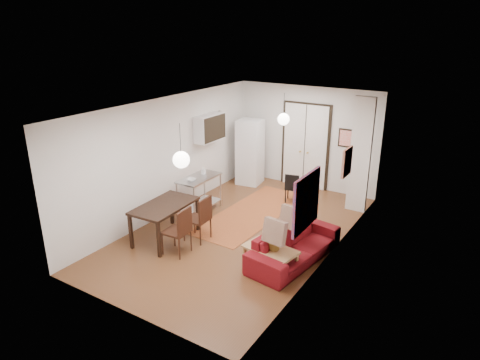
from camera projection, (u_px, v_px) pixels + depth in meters
The scene contains 27 objects.
floor at pixel (241, 231), 9.84m from camera, with size 7.00×7.00×0.00m, color brown.
ceiling at pixel (241, 105), 8.85m from camera, with size 4.20×7.00×0.02m, color silver.
wall_back at pixel (306, 138), 12.13m from camera, with size 4.20×0.02×2.90m, color silver.
wall_front at pixel (121, 234), 6.56m from camera, with size 4.20×0.02×2.90m, color silver.
wall_left at pixel (168, 157), 10.39m from camera, with size 0.02×7.00×2.90m, color silver.
wall_right at pixel (333, 190), 8.30m from camera, with size 0.02×7.00×2.90m, color silver.
double_doors at pixel (305, 146), 12.18m from camera, with size 1.44×0.06×2.50m, color white.
stub_partition at pixel (360, 156), 10.46m from camera, with size 0.50×0.10×2.90m, color silver.
wall_cabinet at pixel (210, 128), 11.34m from camera, with size 0.35×1.00×0.70m, color white.
painting_popart at pixel (306, 202), 7.25m from camera, with size 0.05×1.00×1.00m, color red.
painting_abstract at pixel (347, 162), 8.83m from camera, with size 0.05×0.50×0.60m, color beige.
poster_back at pixel (346, 138), 11.49m from camera, with size 0.40×0.03×0.50m, color red.
print_left at pixel (216, 122), 11.80m from camera, with size 0.03×0.44×0.54m, color #91603C.
pendant_back at pixel (284, 119), 10.66m from camera, with size 0.30×0.30×0.80m.
pendant_front at pixel (181, 160), 7.48m from camera, with size 0.30×0.30×0.80m.
kilim_rug at pixel (252, 213), 10.79m from camera, with size 1.37×3.65×0.01m, color #AD552B.
sofa at pixel (295, 245), 8.53m from camera, with size 0.88×2.24×0.65m, color maroon.
coffee_table at pixel (270, 251), 8.18m from camera, with size 1.11×0.74×0.46m.
potted_plant at pixel (275, 239), 8.03m from camera, with size 0.40×0.35×0.44m, color #316E33.
kitchen_counter at pixel (199, 189), 10.68m from camera, with size 0.61×1.20×0.92m.
bowl at pixel (191, 180), 10.32m from camera, with size 0.22×0.22×0.05m, color silver.
soap_bottle at pixel (203, 170), 10.76m from camera, with size 0.09×0.09×0.19m, color teal.
fridge at pixel (250, 152), 12.52m from camera, with size 0.67×0.67×1.91m, color white.
dining_table at pixel (165, 208), 9.24m from camera, with size 0.93×1.53×0.83m.
dining_chair_near at pixel (200, 213), 9.35m from camera, with size 0.51×0.71×1.02m.
dining_chair_far at pixel (179, 225), 8.79m from camera, with size 0.51×0.71×1.02m.
black_side_chair at pixel (294, 184), 11.38m from camera, with size 0.45×0.45×0.81m.
Camera 1 is at (4.66, -7.52, 4.48)m, focal length 32.00 mm.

